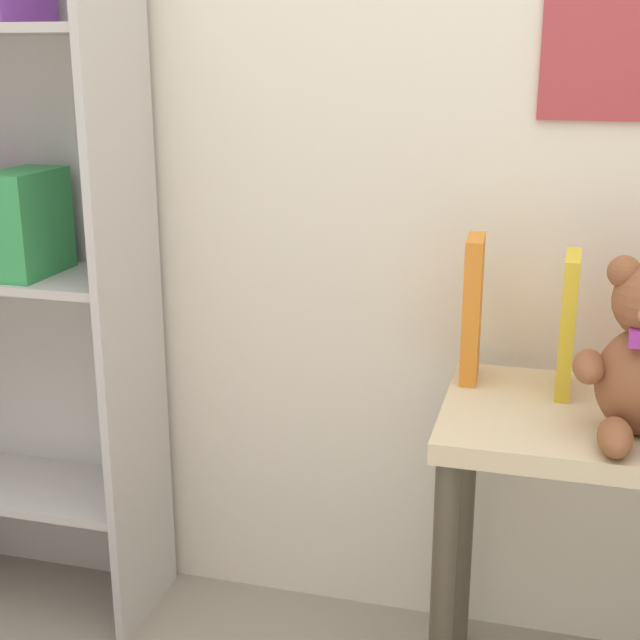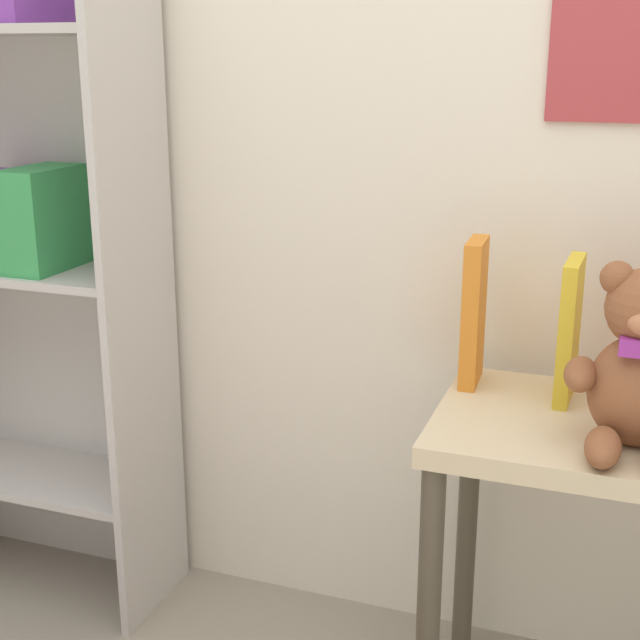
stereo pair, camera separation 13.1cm
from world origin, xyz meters
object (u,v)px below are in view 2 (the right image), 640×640
at_px(bookshelf_side, 32,221).
at_px(display_table, 605,487).
at_px(book_standing_yellow, 569,330).
at_px(book_standing_orange, 474,312).

height_order(bookshelf_side, display_table, bookshelf_side).
height_order(display_table, book_standing_yellow, book_standing_yellow).
bearing_deg(display_table, bookshelf_side, 173.83).
bearing_deg(display_table, book_standing_yellow, 131.47).
bearing_deg(book_standing_yellow, book_standing_orange, 174.42).
relative_size(book_standing_orange, book_standing_yellow, 1.07).
xyz_separation_m(display_table, book_standing_yellow, (-0.09, 0.10, 0.24)).
distance_m(display_table, book_standing_orange, 0.38).
xyz_separation_m(display_table, book_standing_orange, (-0.26, 0.12, 0.25)).
bearing_deg(book_standing_yellow, display_table, -46.80).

